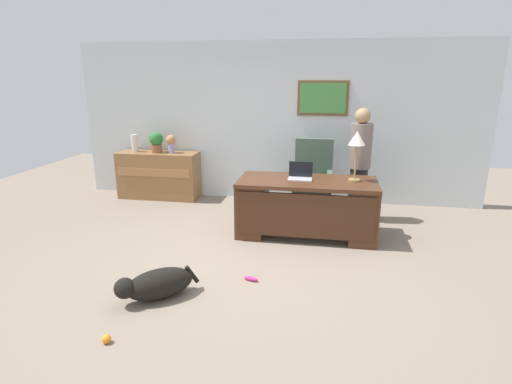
{
  "coord_description": "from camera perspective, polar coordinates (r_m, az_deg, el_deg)",
  "views": [
    {
      "loc": [
        0.91,
        -4.39,
        2.11
      ],
      "look_at": [
        0.07,
        0.3,
        0.75
      ],
      "focal_mm": 28.32,
      "sensor_mm": 36.0,
      "label": 1
    }
  ],
  "objects": [
    {
      "name": "dog_lying",
      "position": [
        4.17,
        -13.94,
        -12.53
      ],
      "size": [
        0.72,
        0.65,
        0.3
      ],
      "color": "black",
      "rests_on": "ground_plane"
    },
    {
      "name": "ground_plane",
      "position": [
        4.95,
        -1.42,
        -9.28
      ],
      "size": [
        12.0,
        12.0,
        0.0
      ],
      "primitive_type": "plane",
      "color": "gray"
    },
    {
      "name": "person_standing",
      "position": [
        6.19,
        14.41,
        3.89
      ],
      "size": [
        0.32,
        0.32,
        1.69
      ],
      "color": "#262323",
      "rests_on": "ground_plane"
    },
    {
      "name": "credenza",
      "position": [
        7.46,
        -13.54,
        2.34
      ],
      "size": [
        1.43,
        0.5,
        0.83
      ],
      "color": "olive",
      "rests_on": "ground_plane"
    },
    {
      "name": "back_wall",
      "position": [
        7.09,
        2.8,
        9.77
      ],
      "size": [
        7.0,
        0.16,
        2.7
      ],
      "color": "silver",
      "rests_on": "ground_plane"
    },
    {
      "name": "desk",
      "position": [
        5.53,
        7.12,
        -1.96
      ],
      "size": [
        1.85,
        0.83,
        0.78
      ],
      "color": "#4C2B19",
      "rests_on": "ground_plane"
    },
    {
      "name": "potted_plant",
      "position": [
        7.35,
        -13.9,
        6.97
      ],
      "size": [
        0.24,
        0.24,
        0.36
      ],
      "color": "brown",
      "rests_on": "credenza"
    },
    {
      "name": "vase_with_flowers",
      "position": [
        7.25,
        -11.91,
        6.91
      ],
      "size": [
        0.17,
        0.17,
        0.32
      ],
      "color": "#9794CC",
      "rests_on": "credenza"
    },
    {
      "name": "dog_toy_bone",
      "position": [
        4.43,
        -0.72,
        -12.14
      ],
      "size": [
        0.17,
        0.09,
        0.05
      ],
      "primitive_type": "ellipsoid",
      "rotation": [
        0.0,
        0.0,
        2.89
      ],
      "color": "#D8338C",
      "rests_on": "ground_plane"
    },
    {
      "name": "desk_lamp",
      "position": [
        5.43,
        14.06,
        6.93
      ],
      "size": [
        0.22,
        0.22,
        0.66
      ],
      "color": "#9E8447",
      "rests_on": "desk"
    },
    {
      "name": "armchair",
      "position": [
        6.52,
        8.02,
        1.57
      ],
      "size": [
        0.6,
        0.59,
        1.17
      ],
      "color": "#475B4C",
      "rests_on": "ground_plane"
    },
    {
      "name": "vase_empty",
      "position": [
        7.54,
        -16.77,
        6.62
      ],
      "size": [
        0.12,
        0.12,
        0.3
      ],
      "primitive_type": "cylinder",
      "color": "silver",
      "rests_on": "credenza"
    },
    {
      "name": "laptop",
      "position": [
        5.51,
        6.28,
        2.44
      ],
      "size": [
        0.32,
        0.22,
        0.23
      ],
      "color": "#B2B5BA",
      "rests_on": "desk"
    },
    {
      "name": "dog_toy_ball",
      "position": [
        3.73,
        -20.37,
        -18.89
      ],
      "size": [
        0.08,
        0.08,
        0.08
      ],
      "primitive_type": "sphere",
      "color": "orange",
      "rests_on": "ground_plane"
    }
  ]
}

